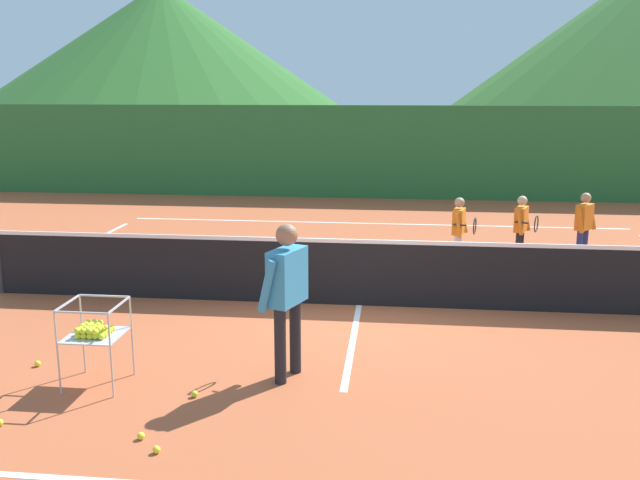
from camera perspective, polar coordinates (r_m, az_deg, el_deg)
The scene contains 16 objects.
ground_plane at distance 9.89m, azimuth 3.29°, elevation -5.46°, with size 120.00×120.00×0.00m, color #B25633.
line_baseline_far at distance 15.76m, azimuth 4.53°, elevation 1.39°, with size 11.34×0.08×0.01m, color white.
line_service_center at distance 9.89m, azimuth 3.29°, elevation -5.44°, with size 0.08×5.80×0.01m, color white.
tennis_net at distance 9.75m, azimuth 3.33°, elevation -2.67°, with size 11.02×0.08×1.05m.
instructor at distance 7.20m, azimuth -2.79°, elevation -3.93°, with size 0.49×0.84×1.70m.
student_0 at distance 11.90m, azimuth 11.57°, elevation 1.14°, with size 0.41×0.67×1.24m.
student_1 at distance 12.38m, azimuth 16.50°, elevation 1.30°, with size 0.41×0.68×1.24m.
student_2 at distance 12.78m, azimuth 21.20°, elevation 1.42°, with size 0.45×0.48×1.29m.
ball_cart at distance 7.53m, azimuth -18.39°, elevation -7.22°, with size 0.58×0.58×0.90m.
tennis_ball_2 at distance 6.53m, azimuth -14.74°, elevation -15.55°, with size 0.07×0.07×0.07m, color yellow.
tennis_ball_3 at distance 7.19m, azimuth -25.21°, elevation -13.65°, with size 0.07×0.07×0.07m, color yellow.
tennis_ball_5 at distance 6.28m, azimuth -13.50°, elevation -16.66°, with size 0.07×0.07×0.07m, color yellow.
tennis_ball_6 at distance 7.20m, azimuth -10.44°, elevation -12.54°, with size 0.07×0.07×0.07m, color yellow.
tennis_ball_7 at distance 8.42m, azimuth -22.53°, elevation -9.52°, with size 0.07×0.07×0.07m, color yellow.
windscreen_fence at distance 19.24m, azimuth 4.99°, elevation 7.30°, with size 24.94×0.08×2.59m, color #286B33.
hill_0 at distance 73.33m, azimuth -12.98°, elevation 15.09°, with size 39.60×39.60×13.14m, color #2D6628.
Camera 1 is at (0.49, -9.39, 3.07)m, focal length 38.29 mm.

